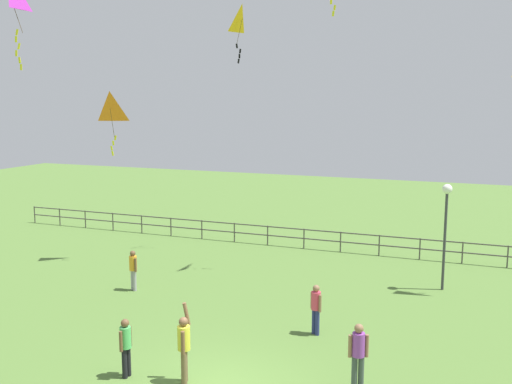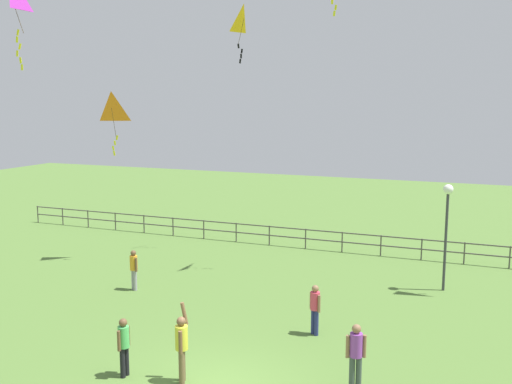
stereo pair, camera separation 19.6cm
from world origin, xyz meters
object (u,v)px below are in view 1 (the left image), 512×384
person_4 (133,268)px  kite_1 (242,20)px  person_2 (126,344)px  kite_4 (110,110)px  person_3 (316,306)px  lamppost (446,212)px  person_5 (184,344)px  person_1 (358,352)px

person_4 → kite_1: (1.54, 6.77, 9.55)m
person_2 → kite_4: size_ratio=0.58×
kite_1 → person_3: bearing=-55.0°
kite_4 → person_2: bearing=-53.8°
lamppost → person_2: (-6.97, -10.11, -2.04)m
person_5 → kite_4: kite_4 is taller
person_2 → kite_1: 15.98m
person_5 → kite_1: size_ratio=0.78×
kite_1 → kite_4: size_ratio=0.96×
person_5 → kite_1: bearing=106.2°
person_2 → person_4: (-3.63, 5.89, -0.02)m
lamppost → person_4: bearing=-158.3°
person_1 → person_2: bearing=-164.6°
person_5 → kite_4: size_ratio=0.75×
person_2 → person_5: 1.54m
person_2 → kite_1: bearing=99.4°
person_5 → kite_4: (-7.88, 8.43, 5.56)m
person_4 → person_5: (5.14, -5.61, 0.13)m
person_1 → person_4: size_ratio=1.09×
person_1 → kite_4: (-11.94, 7.17, 5.61)m
person_4 → person_5: 7.61m
kite_1 → person_5: bearing=-73.8°
person_3 → lamppost: bearing=60.4°
person_3 → person_5: 4.66m
person_1 → kite_1: (-7.66, 11.13, 9.46)m
person_1 → kite_1: bearing=124.5°
person_5 → person_3: bearing=61.6°
person_4 → kite_1: bearing=77.2°
lamppost → person_2: size_ratio=2.58×
lamppost → person_1: (-1.41, -8.58, -1.97)m
person_3 → person_5: (-2.21, -4.10, 0.12)m
kite_4 → kite_1: bearing=42.8°
person_3 → kite_1: 13.90m
lamppost → kite_1: (-9.06, 2.55, 7.49)m
lamppost → person_1: lamppost is taller
person_4 → kite_4: 6.92m
person_5 → lamppost: bearing=60.9°
person_2 → person_3: size_ratio=1.00×
person_4 → kite_4: bearing=134.2°
person_1 → person_4: person_1 is taller
person_1 → kite_1: size_ratio=0.65×
lamppost → kite_4: bearing=-174.0°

